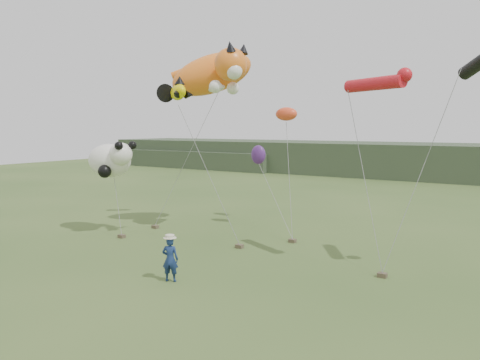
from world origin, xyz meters
name	(u,v)px	position (x,y,z in m)	size (l,w,h in m)	color
ground	(172,275)	(0.00, 0.00, 0.00)	(120.00, 120.00, 0.00)	#385123
headland	(391,160)	(-3.11, 44.69, 1.92)	(90.00, 13.00, 4.00)	#2D3D28
festival_attendant	(170,259)	(0.47, -0.62, 0.88)	(0.64, 0.42, 1.76)	navy
sandbag_anchors	(228,243)	(-0.82, 5.30, 0.09)	(14.33, 4.37, 0.18)	brown
cat_kite	(216,73)	(-3.41, 7.92, 9.06)	(6.35, 4.91, 3.54)	orange
fish_kite	(173,92)	(-3.81, 4.67, 7.78)	(2.70, 1.77, 1.29)	#EFD702
tube_kites	(435,69)	(8.63, 6.00, 8.27)	(7.18, 3.09, 1.94)	black
panda_kite	(111,160)	(-7.86, 4.04, 4.17)	(3.30, 2.13, 2.05)	white
misc_kites	(271,136)	(-1.48, 10.99, 5.43)	(4.10, 2.59, 3.52)	#ED4926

